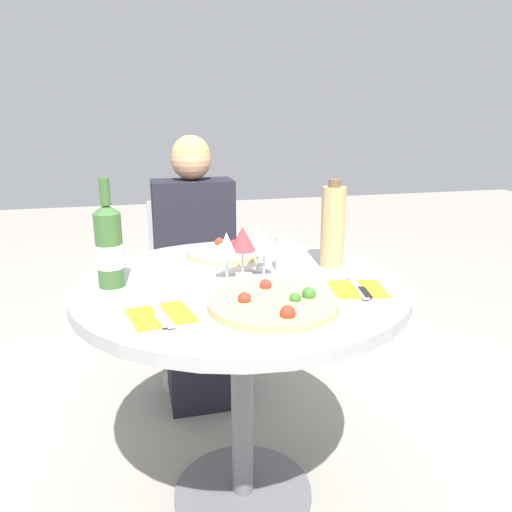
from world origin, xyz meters
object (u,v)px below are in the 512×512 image
chair_behind_diner (194,293)px  seated_diner (198,284)px  pizza_large (274,303)px  wine_bottle (109,246)px  tall_carafe (333,226)px  dining_table (242,323)px

chair_behind_diner → seated_diner: bearing=90.0°
pizza_large → chair_behind_diner: bearing=94.2°
seated_diner → wine_bottle: seated_diner is taller
seated_diner → tall_carafe: 0.84m
wine_bottle → chair_behind_diner: bearing=67.8°
chair_behind_diner → pizza_large: chair_behind_diner is taller
seated_diner → pizza_large: seated_diner is taller
pizza_large → tall_carafe: tall_carafe is taller
dining_table → seated_diner: (-0.04, 0.74, -0.12)m
pizza_large → tall_carafe: 0.44m
chair_behind_diner → tall_carafe: tall_carafe is taller
chair_behind_diner → dining_table: bearing=92.8°
chair_behind_diner → wine_bottle: size_ratio=2.74×
pizza_large → tall_carafe: size_ratio=1.20×
dining_table → tall_carafe: 0.43m
dining_table → seated_diner: 0.75m
wine_bottle → seated_diner: bearing=63.9°
seated_diner → wine_bottle: size_ratio=3.72×
dining_table → wine_bottle: (-0.38, 0.05, 0.26)m
pizza_large → wine_bottle: size_ratio=1.09×
seated_diner → tall_carafe: bearing=119.5°
dining_table → wine_bottle: wine_bottle is taller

